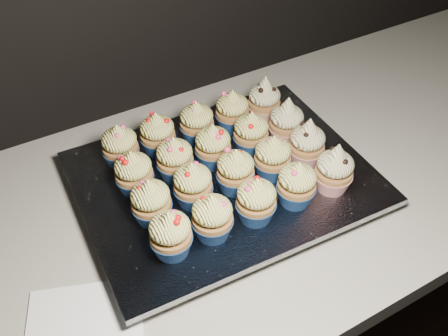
# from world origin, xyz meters

# --- Properties ---
(cabinet) EXTENTS (2.40, 0.60, 0.86)m
(cabinet) POSITION_xyz_m (0.00, 1.70, 0.43)
(cabinet) COLOR black
(cabinet) RESTS_ON ground
(worktop) EXTENTS (2.44, 0.64, 0.04)m
(worktop) POSITION_xyz_m (0.00, 1.70, 0.88)
(worktop) COLOR beige
(worktop) RESTS_ON cabinet
(napkin) EXTENTS (0.20, 0.20, 0.00)m
(napkin) POSITION_xyz_m (-0.32, 1.55, 0.90)
(napkin) COLOR white
(napkin) RESTS_ON worktop
(baking_tray) EXTENTS (0.46, 0.36, 0.02)m
(baking_tray) POSITION_xyz_m (-0.02, 1.70, 0.91)
(baking_tray) COLOR black
(baking_tray) RESTS_ON worktop
(foil_lining) EXTENTS (0.50, 0.40, 0.01)m
(foil_lining) POSITION_xyz_m (-0.02, 1.70, 0.93)
(foil_lining) COLOR silver
(foil_lining) RESTS_ON baking_tray
(cupcake_0) EXTENTS (0.06, 0.06, 0.08)m
(cupcake_0) POSITION_xyz_m (-0.17, 1.60, 0.97)
(cupcake_0) COLOR navy
(cupcake_0) RESTS_ON foil_lining
(cupcake_1) EXTENTS (0.06, 0.06, 0.08)m
(cupcake_1) POSITION_xyz_m (-0.10, 1.60, 0.97)
(cupcake_1) COLOR navy
(cupcake_1) RESTS_ON foil_lining
(cupcake_2) EXTENTS (0.06, 0.06, 0.08)m
(cupcake_2) POSITION_xyz_m (-0.03, 1.59, 0.97)
(cupcake_2) COLOR navy
(cupcake_2) RESTS_ON foil_lining
(cupcake_3) EXTENTS (0.06, 0.06, 0.08)m
(cupcake_3) POSITION_xyz_m (0.05, 1.59, 0.97)
(cupcake_3) COLOR navy
(cupcake_3) RESTS_ON foil_lining
(cupcake_4) EXTENTS (0.06, 0.06, 0.10)m
(cupcake_4) POSITION_xyz_m (0.12, 1.58, 0.97)
(cupcake_4) COLOR #A51716
(cupcake_4) RESTS_ON foil_lining
(cupcake_5) EXTENTS (0.06, 0.06, 0.08)m
(cupcake_5) POSITION_xyz_m (-0.17, 1.67, 0.97)
(cupcake_5) COLOR navy
(cupcake_5) RESTS_ON foil_lining
(cupcake_6) EXTENTS (0.06, 0.06, 0.08)m
(cupcake_6) POSITION_xyz_m (-0.10, 1.67, 0.97)
(cupcake_6) COLOR navy
(cupcake_6) RESTS_ON foil_lining
(cupcake_7) EXTENTS (0.06, 0.06, 0.08)m
(cupcake_7) POSITION_xyz_m (-0.02, 1.66, 0.97)
(cupcake_7) COLOR navy
(cupcake_7) RESTS_ON foil_lining
(cupcake_8) EXTENTS (0.06, 0.06, 0.08)m
(cupcake_8) POSITION_xyz_m (0.05, 1.66, 0.97)
(cupcake_8) COLOR navy
(cupcake_8) RESTS_ON foil_lining
(cupcake_9) EXTENTS (0.06, 0.06, 0.10)m
(cupcake_9) POSITION_xyz_m (0.12, 1.66, 0.97)
(cupcake_9) COLOR #A51716
(cupcake_9) RESTS_ON foil_lining
(cupcake_10) EXTENTS (0.06, 0.06, 0.08)m
(cupcake_10) POSITION_xyz_m (-0.17, 1.74, 0.97)
(cupcake_10) COLOR navy
(cupcake_10) RESTS_ON foil_lining
(cupcake_11) EXTENTS (0.06, 0.06, 0.08)m
(cupcake_11) POSITION_xyz_m (-0.09, 1.74, 0.97)
(cupcake_11) COLOR navy
(cupcake_11) RESTS_ON foil_lining
(cupcake_12) EXTENTS (0.06, 0.06, 0.08)m
(cupcake_12) POSITION_xyz_m (-0.02, 1.74, 0.97)
(cupcake_12) COLOR navy
(cupcake_12) RESTS_ON foil_lining
(cupcake_13) EXTENTS (0.06, 0.06, 0.08)m
(cupcake_13) POSITION_xyz_m (0.05, 1.73, 0.97)
(cupcake_13) COLOR navy
(cupcake_13) RESTS_ON foil_lining
(cupcake_14) EXTENTS (0.06, 0.06, 0.10)m
(cupcake_14) POSITION_xyz_m (0.12, 1.73, 0.97)
(cupcake_14) COLOR #A51716
(cupcake_14) RESTS_ON foil_lining
(cupcake_15) EXTENTS (0.06, 0.06, 0.08)m
(cupcake_15) POSITION_xyz_m (-0.16, 1.81, 0.97)
(cupcake_15) COLOR navy
(cupcake_15) RESTS_ON foil_lining
(cupcake_16) EXTENTS (0.06, 0.06, 0.08)m
(cupcake_16) POSITION_xyz_m (-0.09, 1.81, 0.97)
(cupcake_16) COLOR navy
(cupcake_16) RESTS_ON foil_lining
(cupcake_17) EXTENTS (0.06, 0.06, 0.08)m
(cupcake_17) POSITION_xyz_m (-0.02, 1.81, 0.97)
(cupcake_17) COLOR navy
(cupcake_17) RESTS_ON foil_lining
(cupcake_18) EXTENTS (0.06, 0.06, 0.08)m
(cupcake_18) POSITION_xyz_m (0.06, 1.81, 0.97)
(cupcake_18) COLOR navy
(cupcake_18) RESTS_ON foil_lining
(cupcake_19) EXTENTS (0.06, 0.06, 0.10)m
(cupcake_19) POSITION_xyz_m (0.12, 1.80, 0.97)
(cupcake_19) COLOR #A51716
(cupcake_19) RESTS_ON foil_lining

